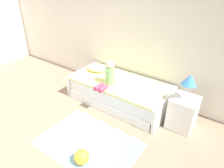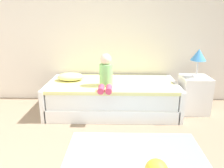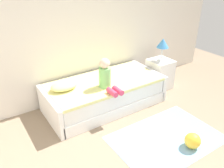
% 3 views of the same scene
% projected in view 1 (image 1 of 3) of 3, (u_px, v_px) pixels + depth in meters
% --- Properties ---
extents(ground_plane, '(9.20, 9.20, 0.00)m').
position_uv_depth(ground_plane, '(23.00, 149.00, 3.13)').
color(ground_plane, gray).
extents(wall_rear, '(7.20, 0.10, 2.90)m').
position_uv_depth(wall_rear, '(116.00, 26.00, 4.25)').
color(wall_rear, silver).
rests_on(wall_rear, ground).
extents(bed, '(2.11, 1.00, 0.50)m').
position_uv_depth(bed, '(119.00, 92.00, 4.16)').
color(bed, white).
rests_on(bed, ground).
extents(nightstand, '(0.44, 0.44, 0.60)m').
position_uv_depth(nightstand, '(182.00, 113.00, 3.45)').
color(nightstand, white).
rests_on(nightstand, ground).
extents(table_lamp, '(0.24, 0.24, 0.45)m').
position_uv_depth(table_lamp, '(189.00, 81.00, 3.13)').
color(table_lamp, silver).
rests_on(table_lamp, nightstand).
extents(child_figure, '(0.20, 0.51, 0.50)m').
position_uv_depth(child_figure, '(109.00, 75.00, 3.82)').
color(child_figure, '#7FC672').
rests_on(child_figure, bed).
extents(pillow, '(0.44, 0.30, 0.13)m').
position_uv_depth(pillow, '(96.00, 68.00, 4.44)').
color(pillow, '#F2E58C').
rests_on(pillow, bed).
extents(toy_ball, '(0.23, 0.23, 0.23)m').
position_uv_depth(toy_ball, '(82.00, 157.00, 2.84)').
color(toy_ball, yellow).
rests_on(toy_ball, ground).
extents(area_rug, '(1.60, 1.10, 0.01)m').
position_uv_depth(area_rug, '(89.00, 143.00, 3.22)').
color(area_rug, '#7AA8CC').
rests_on(area_rug, ground).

